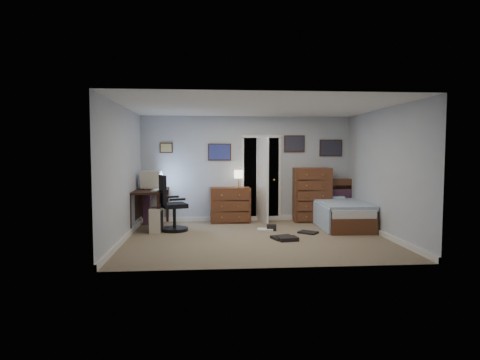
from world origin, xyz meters
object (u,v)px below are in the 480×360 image
(office_chair, at_px, (171,209))
(low_dresser, at_px, (230,205))
(tall_dresser, at_px, (312,195))
(computer_desk, at_px, (145,198))
(bed, at_px, (340,214))

(office_chair, relative_size, low_dresser, 1.27)
(low_dresser, bearing_deg, tall_dresser, -3.23)
(computer_desk, height_order, low_dresser, computer_desk)
(computer_desk, xyz_separation_m, bed, (4.28, -0.31, -0.35))
(office_chair, xyz_separation_m, tall_dresser, (3.23, 0.93, 0.18))
(low_dresser, bearing_deg, bed, -20.22)
(computer_desk, height_order, office_chair, office_chair)
(low_dresser, distance_m, bed, 2.52)
(computer_desk, distance_m, low_dresser, 1.96)
(tall_dresser, bearing_deg, bed, -54.62)
(low_dresser, xyz_separation_m, tall_dresser, (1.94, -0.02, 0.23))
(low_dresser, relative_size, bed, 0.49)
(office_chair, distance_m, low_dresser, 1.60)
(office_chair, relative_size, tall_dresser, 0.92)
(low_dresser, height_order, tall_dresser, tall_dresser)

